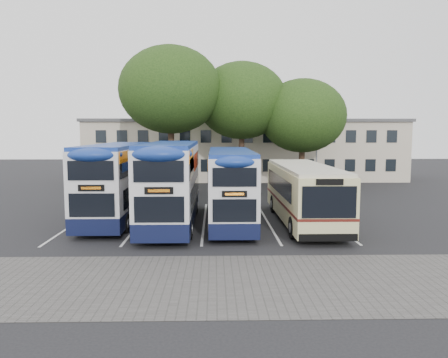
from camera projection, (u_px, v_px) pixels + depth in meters
name	position (u px, v px, depth m)	size (l,w,h in m)	color
ground	(286.00, 243.00, 19.49)	(120.00, 120.00, 0.00)	black
paving_strip	(250.00, 282.00, 14.48)	(40.00, 6.00, 0.01)	#595654
bay_lines	(204.00, 221.00, 24.38)	(14.12, 11.00, 0.01)	silver
depot_building	(245.00, 149.00, 45.97)	(32.40, 8.40, 6.20)	beige
lamp_post	(317.00, 130.00, 38.92)	(0.25, 1.05, 9.06)	gray
tree_left	(171.00, 90.00, 35.32)	(8.34, 8.34, 11.88)	black
tree_mid	(242.00, 101.00, 37.42)	(7.78, 7.78, 10.91)	black
tree_right	(303.00, 116.00, 37.11)	(7.36, 7.36, 9.43)	black
bus_dd_left	(117.00, 178.00, 24.50)	(2.48, 10.24, 4.27)	black
bus_dd_mid	(171.00, 180.00, 23.30)	(2.55, 10.50, 4.38)	black
bus_dd_right	(230.00, 183.00, 23.48)	(2.31, 9.55, 3.97)	black
bus_single	(303.00, 190.00, 23.76)	(2.69, 10.57, 3.15)	beige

